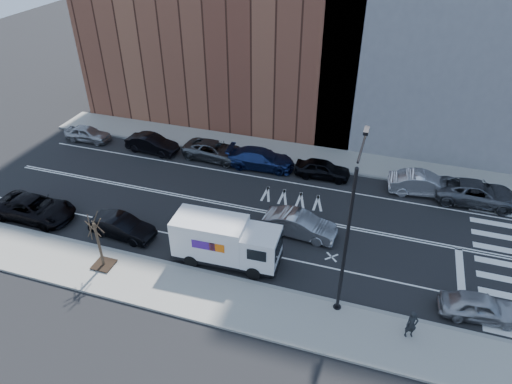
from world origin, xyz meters
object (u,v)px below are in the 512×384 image
Objects in this scene: far_parked_a at (88,134)px; far_parked_b at (152,144)px; pedestrian at (412,325)px; near_parked_front at (480,307)px; fedex_van at (225,241)px; driving_sedan at (300,225)px.

far_parked_b reaches higher than far_parked_a.
far_parked_a is 2.48× the size of pedestrian.
far_parked_b is at bearing 60.40° from near_parked_front.
driving_sedan is (3.71, 3.89, -0.78)m from fedex_van.
pedestrian reaches higher than far_parked_a.
far_parked_b is 25.90m from pedestrian.
near_parked_front is at bearing 15.14° from pedestrian.
driving_sedan reaches higher than near_parked_front.
fedex_van is 1.60× the size of far_parked_a.
fedex_van is 3.97× the size of pedestrian.
pedestrian is (7.24, -6.47, 0.19)m from driving_sedan.
pedestrian is at bearing -15.48° from fedex_van.
far_parked_a is at bearing 132.52° from pedestrian.
far_parked_a is at bearing 75.30° from driving_sedan.
far_parked_a is at bearing 145.36° from fedex_van.
fedex_van is at bearing 84.02° from near_parked_front.
far_parked_a is 33.88m from near_parked_front.
near_parked_front is 2.50× the size of pedestrian.
driving_sedan is 9.71m from pedestrian.
fedex_van is 14.42m from near_parked_front.
near_parked_front is at bearing -111.52° from far_parked_a.
near_parked_front is (32.00, -11.15, 0.01)m from far_parked_a.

